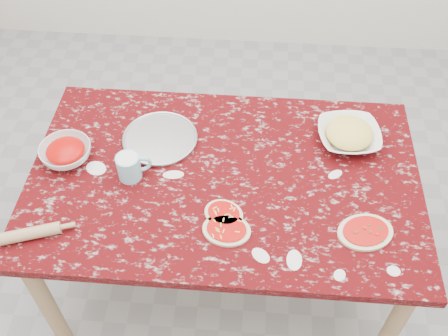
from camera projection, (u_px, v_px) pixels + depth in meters
ground at (224, 269)px, 2.68m from camera, size 4.00×4.00×0.00m
worktable at (224, 189)px, 2.18m from camera, size 1.60×1.00×0.75m
pizza_tray at (160, 139)px, 2.25m from camera, size 0.40×0.40×0.01m
sauce_bowl at (66, 153)px, 2.16m from camera, size 0.27×0.27×0.07m
cheese_bowl at (349, 136)px, 2.22m from camera, size 0.29×0.29×0.06m
flour_mug at (130, 167)px, 2.08m from camera, size 0.14×0.10×0.11m
pizza_left at (227, 230)px, 1.93m from camera, size 0.20×0.16×0.02m
pizza_mid at (224, 214)px, 1.98m from camera, size 0.19×0.18×0.02m
pizza_right at (365, 232)px, 1.93m from camera, size 0.25×0.22×0.02m
rolling_pin at (28, 234)px, 1.90m from camera, size 0.24×0.12×0.05m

